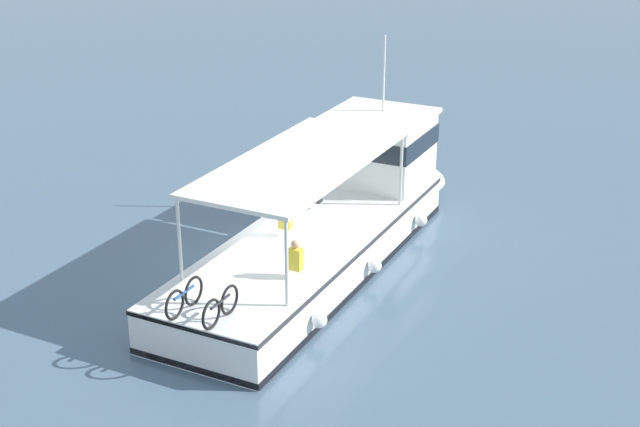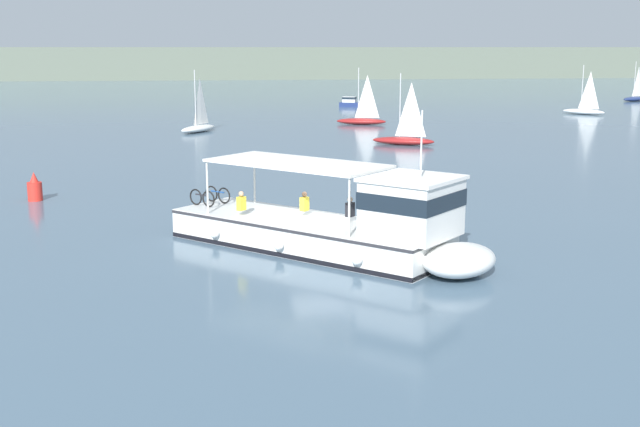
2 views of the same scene
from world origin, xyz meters
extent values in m
plane|color=slate|center=(0.00, 0.00, 0.00)|extent=(400.00, 400.00, 0.00)
cube|color=#606B5B|center=(0.00, 168.35, 3.67)|extent=(400.00, 28.00, 7.34)
cube|color=white|center=(-0.79, -0.77, 0.55)|extent=(9.99, 9.81, 1.10)
ellipsoid|color=white|center=(3.67, -5.08, 0.55)|extent=(3.63, 3.65, 1.01)
cube|color=black|center=(-0.79, -0.77, 0.10)|extent=(10.02, 9.83, 0.16)
cube|color=#2D2D33|center=(-0.79, -0.77, 1.02)|extent=(10.03, 9.85, 0.10)
cube|color=white|center=(2.38, -3.83, 2.05)|extent=(3.76, 3.76, 1.90)
cube|color=#19232D|center=(2.38, -3.83, 2.38)|extent=(3.83, 3.84, 0.56)
cube|color=white|center=(2.38, -3.83, 3.06)|extent=(3.99, 3.99, 0.12)
cube|color=white|center=(-1.11, -0.46, 3.15)|extent=(6.86, 6.77, 0.10)
cylinder|color=silver|center=(2.17, -1.74, 2.10)|extent=(0.08, 0.08, 2.00)
cylinder|color=silver|center=(0.28, -3.70, 2.10)|extent=(0.08, 0.08, 2.00)
cylinder|color=silver|center=(-2.51, 2.77, 2.10)|extent=(0.08, 0.08, 2.00)
cylinder|color=silver|center=(-4.39, 0.82, 2.10)|extent=(0.08, 0.08, 2.00)
cylinder|color=silver|center=(2.59, -4.04, 4.22)|extent=(0.06, 0.06, 2.20)
sphere|color=white|center=(0.42, -4.42, 0.50)|extent=(0.36, 0.36, 0.36)
sphere|color=white|center=(-1.95, -2.12, 0.50)|extent=(0.36, 0.36, 0.36)
sphere|color=white|center=(-4.18, 0.03, 0.50)|extent=(0.36, 0.36, 0.36)
torus|color=black|center=(-3.75, 2.71, 1.43)|extent=(0.52, 0.50, 0.66)
torus|color=black|center=(-4.25, 3.20, 1.43)|extent=(0.52, 0.50, 0.66)
cylinder|color=#1E478C|center=(-4.00, 2.95, 1.55)|extent=(0.55, 0.53, 0.06)
torus|color=black|center=(-4.37, 2.06, 1.43)|extent=(0.52, 0.50, 0.66)
torus|color=black|center=(-4.88, 2.55, 1.43)|extent=(0.52, 0.50, 0.66)
cylinder|color=#232328|center=(-4.63, 2.31, 1.55)|extent=(0.55, 0.53, 0.06)
cube|color=yellow|center=(-3.14, 0.27, 1.56)|extent=(0.38, 0.38, 0.52)
sphere|color=tan|center=(-3.14, 0.27, 1.93)|extent=(0.20, 0.20, 0.20)
cube|color=yellow|center=(-0.80, -0.14, 1.56)|extent=(0.38, 0.38, 0.52)
sphere|color=#9E7051|center=(-0.80, -0.14, 1.93)|extent=(0.20, 0.20, 0.20)
cube|color=black|center=(0.71, -1.41, 1.56)|extent=(0.38, 0.38, 0.52)
sphere|color=beige|center=(0.71, -1.41, 1.93)|extent=(0.20, 0.20, 0.20)
ellipsoid|color=maroon|center=(10.32, 30.07, 0.30)|extent=(4.92, 3.39, 0.60)
cylinder|color=silver|center=(10.05, 30.20, 3.00)|extent=(0.08, 0.08, 4.80)
pyramid|color=white|center=(10.83, 29.85, 2.69)|extent=(1.55, 0.81, 4.08)
ellipsoid|color=navy|center=(54.03, 75.08, 0.30)|extent=(4.88, 3.53, 0.60)
cylinder|color=silver|center=(53.77, 74.93, 3.00)|extent=(0.08, 0.08, 4.80)
pyramid|color=white|center=(54.50, 75.37, 2.69)|extent=(1.52, 0.87, 4.08)
ellipsoid|color=white|center=(36.82, 54.87, 0.30)|extent=(4.19, 4.55, 0.60)
cylinder|color=silver|center=(36.62, 55.10, 3.00)|extent=(0.08, 0.08, 4.80)
pyramid|color=white|center=(37.20, 54.47, 2.69)|extent=(1.15, 1.33, 4.08)
ellipsoid|color=white|center=(-5.36, 41.64, 0.30)|extent=(3.75, 4.80, 0.60)
cylinder|color=silver|center=(-5.52, 41.38, 3.00)|extent=(0.08, 0.08, 4.80)
pyramid|color=white|center=(-5.09, 42.12, 2.69)|extent=(0.96, 1.47, 4.08)
cube|color=navy|center=(13.57, 69.40, 0.28)|extent=(3.83, 2.55, 0.56)
cube|color=white|center=(12.98, 69.64, 0.91)|extent=(1.89, 1.57, 0.70)
cube|color=#19232D|center=(12.98, 69.64, 1.09)|extent=(1.90, 1.59, 0.28)
ellipsoid|color=maroon|center=(10.17, 46.58, 0.30)|extent=(4.99, 2.88, 0.60)
cylinder|color=silver|center=(9.88, 46.68, 3.00)|extent=(0.08, 0.08, 4.80)
pyramid|color=white|center=(10.70, 46.43, 2.69)|extent=(1.63, 0.61, 4.08)
cylinder|color=red|center=(-12.77, 10.38, 0.45)|extent=(0.70, 0.70, 0.90)
cone|color=red|center=(-12.77, 10.38, 1.15)|extent=(0.42, 0.42, 0.50)
camera|label=1|loc=(-20.68, 5.20, 10.20)|focal=49.85mm
camera|label=2|loc=(-4.17, -29.20, 7.31)|focal=44.72mm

